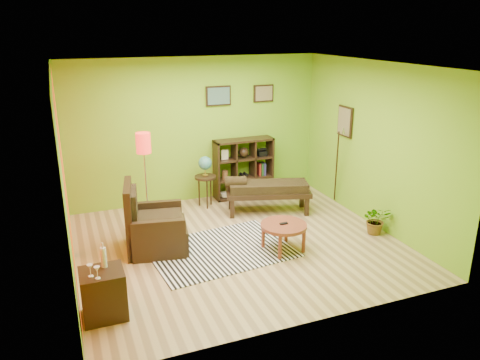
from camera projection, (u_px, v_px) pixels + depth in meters
name	position (u px, v px, depth m)	size (l,w,h in m)	color
ground	(238.00, 244.00, 7.51)	(5.00, 5.00, 0.00)	tan
room_shell	(232.00, 135.00, 6.92)	(5.04, 4.54, 2.82)	#79B522
zebra_rug	(220.00, 250.00, 7.30)	(2.13, 1.54, 0.01)	white
coffee_table	(284.00, 228.00, 7.20)	(0.71, 0.71, 0.46)	brown
armchair	(153.00, 229.00, 7.25)	(1.04, 1.04, 1.09)	black
side_cabinet	(103.00, 293.00, 5.57)	(0.51, 0.46, 0.92)	black
floor_lamp	(144.00, 152.00, 7.72)	(0.25, 0.25, 1.67)	silver
globe_table	(205.00, 169.00, 8.84)	(0.41, 0.41, 1.00)	black
cube_shelf	(244.00, 168.00, 9.43)	(1.20, 0.35, 1.20)	black
bench	(266.00, 189.00, 8.64)	(1.64, 0.98, 0.72)	black
potted_plant	(376.00, 223.00, 7.84)	(0.44, 0.49, 0.39)	#26661E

